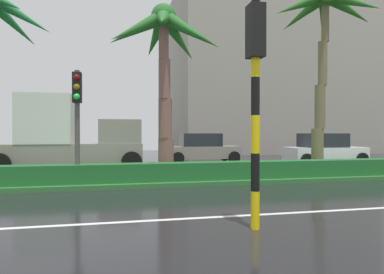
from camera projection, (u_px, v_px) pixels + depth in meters
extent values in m
cone|color=#227437|center=(15.00, 12.00, 11.90)|extent=(2.53, 0.59, 1.75)
cone|color=#227437|center=(9.00, 20.00, 12.60)|extent=(2.06, 2.23, 1.85)
cylinder|color=brown|center=(166.00, 157.00, 12.73)|extent=(0.56, 0.56, 1.42)
cylinder|color=brown|center=(165.00, 118.00, 12.66)|extent=(0.49, 0.49, 1.42)
cylinder|color=brown|center=(164.00, 79.00, 12.58)|extent=(0.43, 0.43, 1.42)
cylinder|color=brown|center=(164.00, 39.00, 12.51)|extent=(0.36, 0.36, 1.42)
sphere|color=#286A28|center=(164.00, 16.00, 12.50)|extent=(0.90, 0.90, 0.90)
cone|color=#286A28|center=(192.00, 32.00, 12.70)|extent=(2.32, 0.62, 1.52)
cone|color=#286A28|center=(179.00, 39.00, 13.33)|extent=(1.97, 2.00, 1.67)
cone|color=#286A28|center=(155.00, 38.00, 13.45)|extent=(0.95, 2.37, 1.50)
cone|color=#286A28|center=(136.00, 30.00, 12.78)|extent=(2.33, 1.58, 1.34)
cone|color=#286A28|center=(138.00, 28.00, 11.94)|extent=(2.31, 1.37, 1.62)
cone|color=#286A28|center=(163.00, 19.00, 11.44)|extent=(0.95, 2.40, 1.37)
cone|color=#286A28|center=(185.00, 28.00, 11.89)|extent=(1.84, 2.11, 1.66)
cylinder|color=brown|center=(317.00, 150.00, 14.32)|extent=(0.48, 0.48, 1.77)
cylinder|color=brown|center=(320.00, 107.00, 14.28)|extent=(0.42, 0.42, 1.77)
cylinder|color=brown|center=(323.00, 64.00, 14.24)|extent=(0.36, 0.36, 1.77)
cylinder|color=brown|center=(325.00, 20.00, 14.20)|extent=(0.31, 0.31, 1.77)
cone|color=#27631F|center=(348.00, 9.00, 14.50)|extent=(2.42, 0.70, 1.42)
cone|color=#27631F|center=(323.00, 16.00, 15.22)|extent=(1.66, 2.34, 1.49)
cone|color=#27631F|center=(303.00, 14.00, 15.08)|extent=(1.46, 2.42, 1.42)
cone|color=#27631F|center=(301.00, 4.00, 13.94)|extent=(2.40, 0.59, 1.43)
cone|color=#27631F|center=(352.00, 2.00, 13.44)|extent=(1.70, 2.30, 1.57)
cylinder|color=#4C4C47|center=(77.00, 127.00, 11.08)|extent=(0.16, 0.16, 3.59)
cube|color=black|center=(77.00, 88.00, 11.07)|extent=(0.28, 0.32, 0.96)
sphere|color=maroon|center=(77.00, 77.00, 10.90)|extent=(0.20, 0.20, 0.20)
sphere|color=#7F600F|center=(77.00, 87.00, 10.90)|extent=(0.20, 0.20, 0.20)
sphere|color=#1EEA3F|center=(77.00, 97.00, 10.91)|extent=(0.20, 0.20, 0.20)
cylinder|color=yellow|center=(255.00, 210.00, 6.36)|extent=(0.16, 0.16, 0.69)
cylinder|color=black|center=(255.00, 172.00, 6.35)|extent=(0.16, 0.16, 0.69)
cylinder|color=yellow|center=(255.00, 134.00, 6.34)|extent=(0.16, 0.16, 0.69)
cylinder|color=black|center=(255.00, 96.00, 6.34)|extent=(0.16, 0.16, 0.69)
cylinder|color=yellow|center=(255.00, 58.00, 6.33)|extent=(0.16, 0.16, 0.69)
cylinder|color=black|center=(256.00, 20.00, 6.32)|extent=(0.16, 0.16, 0.69)
cube|color=black|center=(256.00, 31.00, 6.32)|extent=(0.28, 0.32, 0.96)
sphere|color=maroon|center=(252.00, 18.00, 6.48)|extent=(0.20, 0.20, 0.20)
sphere|color=yellow|center=(252.00, 34.00, 6.49)|extent=(0.20, 0.20, 0.20)
sphere|color=#0F591E|center=(252.00, 50.00, 6.49)|extent=(0.20, 0.20, 0.20)
cube|color=gray|center=(71.00, 153.00, 16.15)|extent=(6.40, 2.30, 0.90)
cube|color=gray|center=(120.00, 132.00, 16.62)|extent=(1.90, 2.21, 1.10)
cube|color=silver|center=(47.00, 119.00, 15.90)|extent=(2.30, 2.35, 2.20)
cylinder|color=black|center=(129.00, 158.00, 17.89)|extent=(0.92, 0.30, 0.92)
cylinder|color=black|center=(132.00, 162.00, 15.60)|extent=(0.92, 0.30, 0.92)
cylinder|color=black|center=(15.00, 160.00, 16.71)|extent=(0.92, 0.30, 0.92)
cube|color=gray|center=(203.00, 152.00, 20.71)|extent=(4.30, 1.76, 0.72)
cube|color=#1E2328|center=(200.00, 140.00, 20.67)|extent=(2.30, 1.58, 0.76)
cylinder|color=black|center=(225.00, 155.00, 21.96)|extent=(0.68, 0.22, 0.68)
cylinder|color=black|center=(234.00, 157.00, 20.20)|extent=(0.68, 0.22, 0.68)
cylinder|color=black|center=(173.00, 156.00, 21.24)|extent=(0.68, 0.22, 0.68)
cylinder|color=black|center=(178.00, 158.00, 19.48)|extent=(0.68, 0.22, 0.68)
cube|color=white|center=(325.00, 154.00, 19.29)|extent=(4.30, 1.76, 0.72)
cube|color=#1E2328|center=(323.00, 140.00, 19.25)|extent=(2.30, 1.58, 0.76)
cylinder|color=black|center=(341.00, 157.00, 20.54)|extent=(0.68, 0.22, 0.68)
cylinder|color=black|center=(362.00, 159.00, 18.78)|extent=(0.68, 0.22, 0.68)
cylinder|color=black|center=(290.00, 158.00, 19.82)|extent=(0.68, 0.22, 0.68)
cylinder|color=black|center=(307.00, 160.00, 18.06)|extent=(0.68, 0.22, 0.68)
cube|color=gray|center=(257.00, 79.00, 34.73)|extent=(17.07, 14.38, 14.27)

